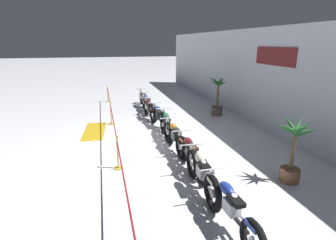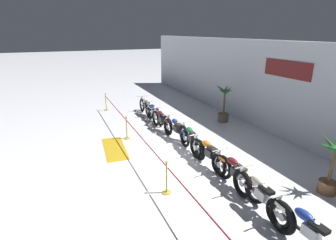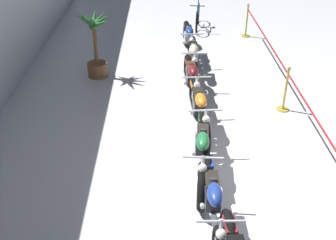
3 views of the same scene
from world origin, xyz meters
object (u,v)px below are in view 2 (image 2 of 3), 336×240
Objects in this scene: motorcycle_blue_3 at (176,129)px; motorcycle_green_4 at (191,139)px; stanchion_mid_right at (167,182)px; potted_palm_left_of_row at (224,106)px; motorcycle_blue_1 at (154,113)px; motorcycle_maroon_2 at (161,120)px; potted_palm_right_of_row at (332,166)px; stanchion_mid_left at (127,131)px; motorcycle_cream_7 at (260,196)px; motorcycle_blue_8 at (308,232)px; motorcycle_orange_5 at (209,154)px; floor_banner at (115,148)px; stanchion_far_left at (131,128)px; motorcycle_maroon_6 at (235,174)px; motorcycle_cream_0 at (146,107)px.

motorcycle_green_4 is (1.29, 0.04, 0.01)m from motorcycle_blue_3.
potted_palm_left_of_row is at bearing 132.25° from stanchion_mid_right.
stanchion_mid_right is (6.31, -1.96, -0.11)m from motorcycle_blue_1.
motorcycle_maroon_2 is 1.23× the size of potted_palm_right_of_row.
potted_palm_right_of_row is at bearing 67.01° from stanchion_mid_right.
motorcycle_cream_7 is at bearing 17.00° from stanchion_mid_left.
motorcycle_blue_8 is (6.79, -0.05, 0.01)m from motorcycle_blue_3.
potted_palm_right_of_row is (4.17, 2.36, 0.40)m from motorcycle_green_4.
motorcycle_maroon_2 is at bearing -159.22° from potted_palm_right_of_row.
motorcycle_blue_1 is at bearing 162.73° from stanchion_mid_right.
motorcycle_orange_5 reaches higher than floor_banner.
potted_palm_left_of_row is at bearing 88.56° from motorcycle_maroon_2.
stanchion_far_left is (-5.56, -1.92, 0.28)m from motorcycle_cream_7.
motorcycle_maroon_2 is 2.16m from stanchion_far_left.
motorcycle_blue_1 is at bearing -178.79° from motorcycle_green_4.
potted_palm_left_of_row is 6.76m from potted_palm_right_of_row.
motorcycle_maroon_6 is 0.17× the size of stanchion_far_left.
motorcycle_blue_8 is 1.18× the size of potted_palm_left_of_row.
motorcycle_cream_0 is 10.75m from motorcycle_blue_8.
motorcycle_orange_5 reaches higher than motorcycle_maroon_6.
motorcycle_blue_3 is at bearing -69.49° from potted_palm_left_of_row.
stanchion_mid_left is at bearing -114.86° from motorcycle_blue_3.
motorcycle_blue_3 is 5.36m from motorcycle_cream_7.
stanchion_far_left is (-0.20, -2.00, 0.30)m from motorcycle_blue_3.
potted_palm_right_of_row is 4.81m from stanchion_mid_right.
motorcycle_green_4 is 1.03× the size of motorcycle_blue_8.
motorcycle_blue_1 is 0.93× the size of motorcycle_blue_3.
motorcycle_cream_0 is at bearing -179.29° from motorcycle_maroon_6.
stanchion_mid_right is (3.80, 0.00, -0.41)m from stanchion_far_left.
motorcycle_cream_7 is 2.26× the size of stanchion_mid_right.
floor_banner is at bearing -137.24° from potted_palm_right_of_row.
motorcycle_orange_5 is at bearing 2.21° from motorcycle_maroon_2.
motorcycle_blue_1 is 2.66m from stanchion_mid_left.
stanchion_far_left is 6.04× the size of floor_banner.
stanchion_far_left is (-1.49, -2.05, 0.29)m from motorcycle_green_4.
motorcycle_blue_3 is (3.96, 0.06, -0.02)m from motorcycle_cream_0.
motorcycle_maroon_2 is at bearing -91.44° from potted_palm_left_of_row.
motorcycle_maroon_6 is at bearing 0.71° from motorcycle_cream_0.
potted_palm_left_of_row is 0.14× the size of stanchion_far_left.
potted_palm_right_of_row reaches higher than stanchion_mid_left.
floor_banner is at bearing -82.96° from stanchion_far_left.
potted_palm_right_of_row reaches higher than motorcycle_cream_7.
potted_palm_left_of_row is at bearing 101.02° from stanchion_far_left.
stanchion_mid_left reaches higher than motorcycle_cream_0.
stanchion_far_left is (1.12, -1.83, 0.28)m from motorcycle_maroon_2.
motorcycle_green_4 is at bearing 177.53° from motorcycle_orange_5.
motorcycle_cream_0 is at bearing -178.85° from motorcycle_green_4.
motorcycle_green_4 is 5.50m from motorcycle_blue_8.
floor_banner is (2.60, -2.71, -0.46)m from motorcycle_blue_1.
stanchion_mid_left is 4.52m from stanchion_mid_right.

